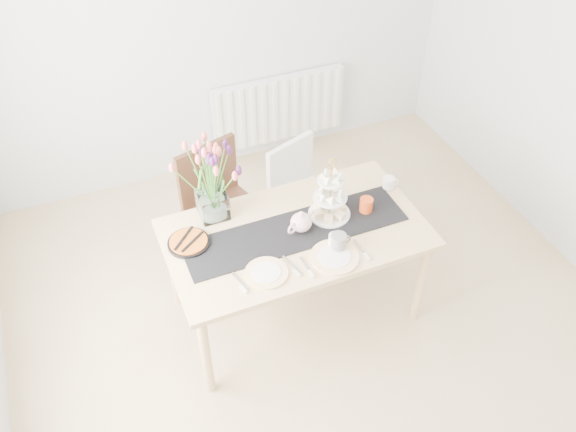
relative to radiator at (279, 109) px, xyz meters
name	(u,v)px	position (x,y,z in m)	size (l,w,h in m)	color
room_shell	(346,201)	(-0.50, -2.19, 0.85)	(4.50, 4.50, 4.50)	tan
radiator	(279,109)	(0.00, 0.00, 0.00)	(1.20, 0.08, 0.60)	white
dining_table	(296,240)	(-0.60, -1.77, 0.22)	(1.60, 0.90, 0.75)	tan
chair_brown	(219,199)	(-0.89, -1.08, 0.10)	(0.58, 0.58, 0.95)	#382214
chair_white	(300,189)	(-0.28, -1.13, 0.04)	(0.54, 0.54, 0.85)	white
table_runner	(296,231)	(-0.60, -1.77, 0.30)	(1.40, 0.35, 0.01)	black
tulip_vase	(209,171)	(-1.02, -1.43, 0.65)	(0.64, 0.64, 0.55)	silver
cake_stand	(330,202)	(-0.34, -1.72, 0.41)	(0.27, 0.27, 0.39)	gold
teapot	(301,222)	(-0.56, -1.77, 0.37)	(0.21, 0.17, 0.14)	white
cream_jug	(389,183)	(0.14, -1.62, 0.34)	(0.08, 0.08, 0.08)	white
tart_tin	(189,243)	(-1.24, -1.63, 0.31)	(0.26, 0.26, 0.03)	black
mug_grey	(339,242)	(-0.42, -2.01, 0.36)	(0.09, 0.09, 0.11)	slate
mug_white	(334,241)	(-0.43, -1.98, 0.34)	(0.07, 0.07, 0.09)	silver
mug_orange	(366,205)	(-0.11, -1.77, 0.35)	(0.08, 0.08, 0.10)	#E04B18
plate_left	(266,273)	(-0.89, -2.03, 0.31)	(0.25, 0.25, 0.01)	white
plate_right	(334,257)	(-0.48, -2.07, 0.31)	(0.29, 0.29, 0.02)	white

